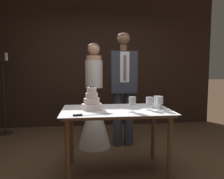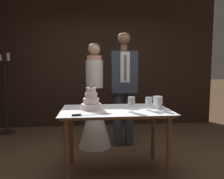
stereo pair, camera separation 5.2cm
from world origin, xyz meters
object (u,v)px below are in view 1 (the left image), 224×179
object	(u,v)px
wine_glass_middle	(132,101)
candle_stand	(4,97)
hurricane_candle	(158,102)
groom	(123,84)
cake_knife	(86,115)
tiered_cake	(92,102)
bride	(94,110)
wine_glass_far	(149,101)
cake_table	(116,117)
wine_glass_near	(160,101)

from	to	relation	value
wine_glass_middle	candle_stand	world-z (taller)	candle_stand
hurricane_candle	groom	xyz separation A→B (m)	(-0.29, 0.88, 0.17)
cake_knife	candle_stand	bearing A→B (deg)	114.04
tiered_cake	bride	size ratio (longest dim) A/B	0.17
wine_glass_far	candle_stand	size ratio (longest dim) A/B	0.10
cake_table	bride	bearing A→B (deg)	104.97
wine_glass_middle	bride	xyz separation A→B (m)	(-0.40, 1.09, -0.30)
cake_table	cake_knife	bearing A→B (deg)	-141.13
cake_table	hurricane_candle	bearing A→B (deg)	2.10
tiered_cake	bride	world-z (taller)	bride
cake_knife	candle_stand	distance (m)	2.63
wine_glass_middle	bride	world-z (taller)	bride
bride	cake_table	bearing A→B (deg)	-75.03
tiered_cake	groom	size ratio (longest dim) A/B	0.16
tiered_cake	cake_knife	distance (m)	0.35
bride	candle_stand	bearing A→B (deg)	152.35
bride	wine_glass_middle	bearing A→B (deg)	-69.79
tiered_cake	wine_glass_far	size ratio (longest dim) A/B	1.81
cake_knife	hurricane_candle	distance (m)	0.96
wine_glass_far	bride	bearing A→B (deg)	122.26
cake_table	wine_glass_far	world-z (taller)	wine_glass_far
wine_glass_near	wine_glass_far	size ratio (longest dim) A/B	1.04
wine_glass_middle	wine_glass_far	size ratio (longest dim) A/B	1.12
cake_knife	bride	size ratio (longest dim) A/B	0.26
wine_glass_middle	hurricane_candle	world-z (taller)	wine_glass_middle
hurricane_candle	candle_stand	size ratio (longest dim) A/B	0.10
wine_glass_far	hurricane_candle	xyz separation A→B (m)	(0.14, 0.12, -0.04)
wine_glass_near	tiered_cake	bearing A→B (deg)	168.86
tiered_cake	wine_glass_far	world-z (taller)	tiered_cake
wine_glass_near	cake_knife	bearing A→B (deg)	-168.99
wine_glass_near	wine_glass_middle	bearing A→B (deg)	-169.88
bride	candle_stand	xyz separation A→B (m)	(-1.72, 0.90, 0.11)
tiered_cake	groom	xyz separation A→B (m)	(0.54, 0.87, 0.15)
cake_table	wine_glass_far	size ratio (longest dim) A/B	8.26
tiered_cake	groom	distance (m)	1.03
tiered_cake	hurricane_candle	bearing A→B (deg)	-0.72
cake_table	wine_glass_far	bearing A→B (deg)	-14.54
wine_glass_middle	hurricane_candle	distance (m)	0.43
bride	wine_glass_far	bearing A→B (deg)	-57.74
cake_table	bride	world-z (taller)	bride
groom	hurricane_candle	bearing A→B (deg)	-71.43
wine_glass_near	hurricane_candle	bearing A→B (deg)	80.53
cake_table	wine_glass_near	world-z (taller)	wine_glass_near
wine_glass_near	candle_stand	world-z (taller)	candle_stand
wine_glass_near	groom	world-z (taller)	groom
cake_knife	hurricane_candle	world-z (taller)	hurricane_candle
wine_glass_middle	groom	xyz separation A→B (m)	(0.08, 1.09, 0.12)
groom	wine_glass_near	bearing A→B (deg)	-75.27
wine_glass_middle	wine_glass_near	bearing A→B (deg)	10.12
candle_stand	hurricane_candle	bearing A→B (deg)	-35.50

